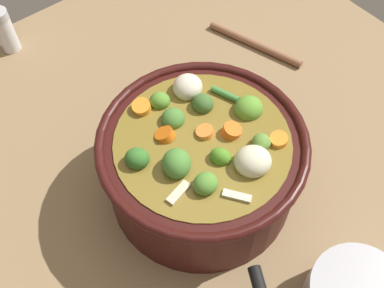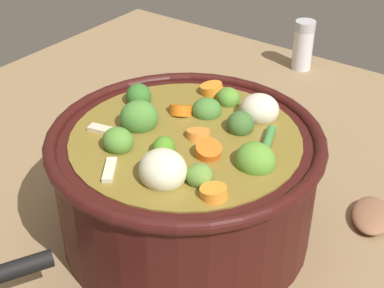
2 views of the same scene
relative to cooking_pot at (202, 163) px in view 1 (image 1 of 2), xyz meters
The scene contains 4 objects.
ground_plane 0.07m from the cooking_pot, 18.89° to the left, with size 1.10×1.10×0.00m, color #8C704C.
cooking_pot is the anchor object (origin of this frame).
wooden_spoon 0.28m from the cooking_pot, 144.38° to the right, with size 0.19×0.20×0.02m.
salt_shaker 0.49m from the cooking_pot, 79.10° to the right, with size 0.04×0.04×0.09m.
Camera 1 is at (0.24, 0.28, 0.66)m, focal length 43.54 mm.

